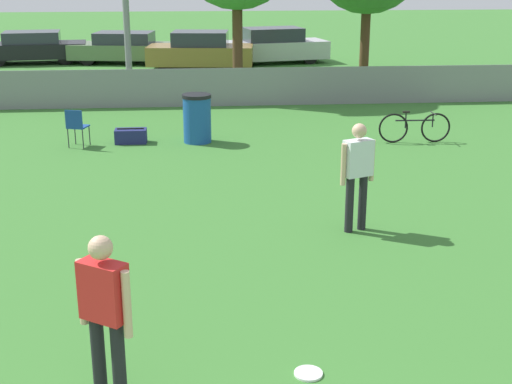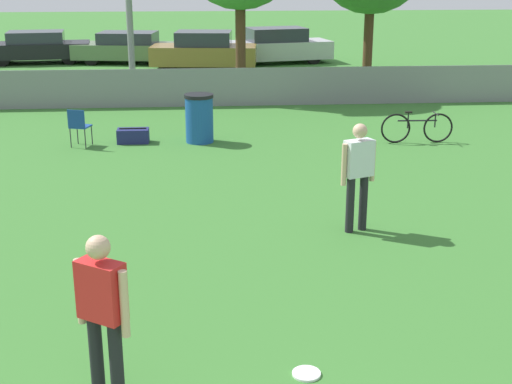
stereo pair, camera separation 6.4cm
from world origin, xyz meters
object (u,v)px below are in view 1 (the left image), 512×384
Objects in this scene: frisbee_disc at (308,373)px; player_receiver_white at (358,169)px; trash_bin at (197,118)px; bicycle_sideline at (415,127)px; parked_car_olive at (125,48)px; player_defender_red at (105,308)px; parked_car_tan at (201,51)px; folding_chair_sideline at (77,125)px; parked_car_dark at (33,47)px; parked_car_silver at (273,46)px; gear_bag_sideline at (131,136)px.

player_receiver_white is at bearing 71.20° from frisbee_disc.
bicycle_sideline is at bearing -5.35° from trash_bin.
parked_car_olive is (-2.88, 13.90, 0.06)m from trash_bin.
frisbee_disc is at bearing -83.98° from trash_bin.
parked_car_tan is (1.11, 22.16, -0.31)m from player_defender_red.
trash_bin is 0.27× the size of parked_car_tan.
folding_chair_sideline is 12.48m from parked_car_tan.
parked_car_dark is (-5.76, 24.45, -0.35)m from player_defender_red.
frisbee_disc is 10.30m from bicycle_sideline.
frisbee_disc is at bearing -110.90° from bicycle_sideline.
parked_car_tan is (3.10, -2.03, 0.07)m from parked_car_olive.
parked_car_tan reaches higher than parked_car_silver.
player_receiver_white is 17.98m from parked_car_tan.
parked_car_tan is (-2.20, 17.84, -0.31)m from player_receiver_white.
parked_car_tan is (-4.80, 12.34, 0.34)m from bicycle_sideline.
parked_car_tan is 3.34m from parked_car_silver.
parked_car_dark is (-9.07, 20.14, -0.35)m from player_receiver_white.
parked_car_silver is at bearing 70.41° from gear_bag_sideline.
player_defender_red reaches higher than parked_car_dark.
parked_car_tan is (-0.84, 21.84, 0.68)m from frisbee_disc.
frisbee_disc is at bearing -75.48° from gear_bag_sideline.
trash_bin is at bearing -1.76° from gear_bag_sideline.
gear_bag_sideline is at bearing 178.24° from trash_bin.
player_receiver_white is at bearing -67.99° from trash_bin.
trash_bin is at bearing -84.90° from parked_car_tan.
player_receiver_white is 7.25m from gear_bag_sideline.
frisbee_disc is 0.34× the size of folding_chair_sideline.
bicycle_sideline is 1.50× the size of trash_bin.
parked_car_olive reaches higher than frisbee_disc.
parked_car_silver is at bearing 2.91° from parked_car_olive.
parked_car_tan is at bearing 92.20° from frisbee_disc.
parked_car_olive is (-1.99, 24.19, -0.38)m from player_defender_red.
folding_chair_sideline is 14.85m from parked_car_silver.
player_receiver_white reaches higher than gear_bag_sideline.
gear_bag_sideline is 13.92m from parked_car_olive.
gear_bag_sideline reaches higher than frisbee_disc.
bicycle_sideline reaches higher than gear_bag_sideline.
folding_chair_sideline is at bearing -174.49° from trash_bin.
gear_bag_sideline is at bearing 177.24° from bicycle_sideline.
frisbee_disc is at bearing -81.67° from parked_car_tan.
player_receiver_white reaches higher than folding_chair_sideline.
folding_chair_sideline reaches higher than frisbee_disc.
player_receiver_white is 4.34m from frisbee_disc.
parked_car_tan reaches higher than frisbee_disc.
folding_chair_sideline is at bearing -125.36° from parked_car_silver.
parked_car_silver is at bearing 114.03° from player_defender_red.
trash_bin is at bearing -70.34° from parked_car_olive.
parked_car_tan is (6.87, -2.30, 0.05)m from parked_car_dark.
parked_car_dark is at bearing 167.65° from parked_car_tan.
bicycle_sideline is 2.33× the size of gear_bag_sideline.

